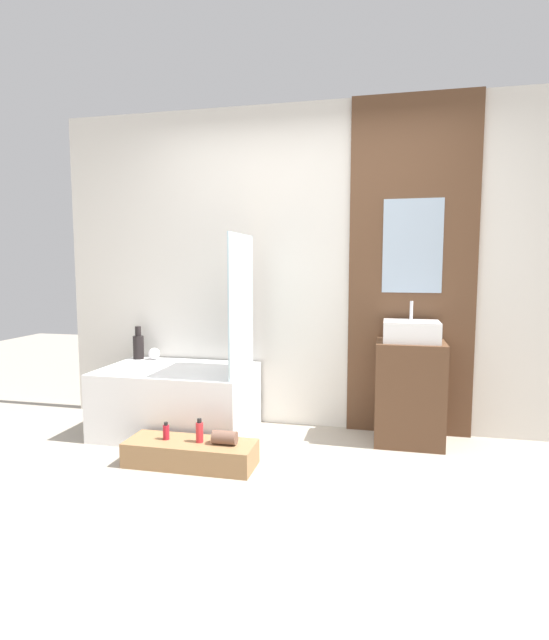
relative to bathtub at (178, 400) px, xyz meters
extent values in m
plane|color=#A39989|center=(0.95, -1.13, -0.26)|extent=(12.00, 12.00, 0.00)
cube|color=silver|center=(0.95, 0.45, 1.04)|extent=(4.20, 0.06, 2.60)
cube|color=brown|center=(1.78, 0.40, 1.04)|extent=(0.95, 0.03, 2.60)
cube|color=#9EB2C6|center=(1.78, 0.37, 1.21)|extent=(0.44, 0.01, 0.71)
cube|color=white|center=(0.00, 0.00, 0.00)|extent=(1.16, 0.79, 0.52)
cube|color=silver|center=(0.00, 0.00, 0.25)|extent=(0.91, 0.55, 0.01)
cube|color=silver|center=(0.55, -0.07, 0.77)|extent=(0.01, 0.60, 1.03)
cube|color=#997047|center=(0.35, -0.59, -0.18)|extent=(0.87, 0.31, 0.16)
cube|color=brown|center=(1.78, 0.17, 0.12)|extent=(0.50, 0.41, 0.77)
cube|color=white|center=(1.78, 0.17, 0.58)|extent=(0.40, 0.32, 0.15)
cylinder|color=silver|center=(1.78, 0.26, 0.73)|extent=(0.02, 0.02, 0.14)
cylinder|color=black|center=(-0.49, 0.30, 0.36)|extent=(0.09, 0.09, 0.20)
cylinder|color=black|center=(-0.49, 0.30, 0.50)|extent=(0.05, 0.05, 0.08)
sphere|color=white|center=(-0.34, 0.30, 0.31)|extent=(0.10, 0.10, 0.10)
cylinder|color=#B21928|center=(0.18, -0.59, -0.05)|extent=(0.04, 0.04, 0.10)
cylinder|color=black|center=(0.18, -0.59, 0.01)|extent=(0.03, 0.03, 0.02)
cylinder|color=red|center=(0.41, -0.59, -0.03)|extent=(0.05, 0.05, 0.13)
cylinder|color=black|center=(0.41, -0.59, 0.05)|extent=(0.03, 0.03, 0.03)
cylinder|color=brown|center=(0.59, -0.59, -0.05)|extent=(0.16, 0.09, 0.09)
camera|label=1|loc=(1.60, -3.59, 1.06)|focal=28.00mm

